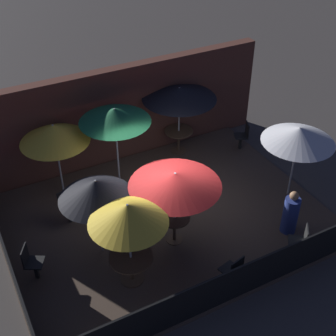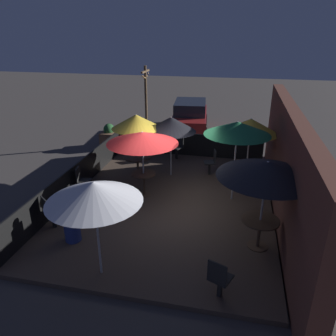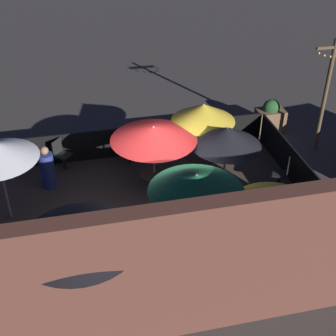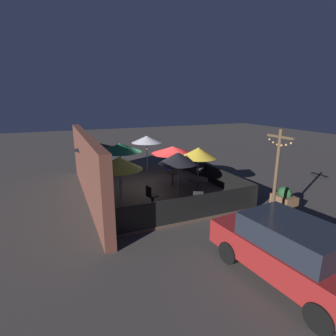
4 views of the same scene
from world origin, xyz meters
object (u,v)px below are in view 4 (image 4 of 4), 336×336
Objects in this scene: patio_umbrella_0 at (198,153)px; parked_car_0 at (290,251)px; patio_chair_2 at (200,171)px; patio_umbrella_2 at (96,146)px; patio_umbrella_6 at (178,158)px; patio_chair_1 at (184,164)px; dining_table_0 at (198,182)px; patio_chair_3 at (198,200)px; patron_0 at (170,163)px; planter_box at (284,201)px; patio_umbrella_1 at (173,150)px; dining_table_1 at (173,175)px; patio_chair_0 at (151,195)px; patio_umbrella_4 at (120,148)px; light_post at (276,175)px; patio_umbrella_3 at (147,139)px; patio_umbrella_5 at (119,163)px; patio_chair_4 at (107,165)px; dining_table_2 at (98,172)px.

parked_car_0 is (-6.29, 0.93, -1.27)m from patio_umbrella_0.
patio_chair_2 is at bearing -33.41° from patio_umbrella_0.
patio_umbrella_2 reaches higher than patio_umbrella_6.
patio_umbrella_0 is 4.27m from patio_chair_1.
patio_umbrella_2 reaches higher than dining_table_0.
patio_umbrella_2 is 2.38× the size of patio_chair_3.
patio_umbrella_0 reaches higher than patron_0.
patio_umbrella_6 is at bearing 51.06° from planter_box.
patio_umbrella_1 is 3.73m from patio_chair_3.
dining_table_1 is 0.69× the size of planter_box.
patio_umbrella_2 is 4.82m from patron_0.
patio_chair_0 is 2.00m from patio_chair_3.
patio_umbrella_4 is 0.56× the size of parked_car_0.
light_post is at bearing -58.44° from patio_chair_0.
patio_umbrella_6 is at bearing 27.67° from light_post.
patio_chair_1 is at bearing -38.33° from patio_umbrella_1.
patio_umbrella_3 is 6.37m from patio_umbrella_5.
patio_umbrella_3 reaches higher than patio_chair_1.
patron_0 is (-0.97, -1.16, -1.41)m from patio_umbrella_3.
patio_umbrella_1 is at bearing 24.09° from patio_umbrella_0.
patron_0 is 1.15× the size of planter_box.
dining_table_0 is 1.07× the size of patio_chair_1.
patio_umbrella_3 is at bearing 20.41° from planter_box.
light_post is (-5.85, 0.47, 1.36)m from patio_chair_2.
dining_table_0 is 3.85m from planter_box.
dining_table_0 is (0.41, -3.83, -1.37)m from patio_umbrella_5.
patio_umbrella_4 is (-2.35, -0.71, 0.24)m from patio_umbrella_2.
planter_box is at bearing -40.15° from patio_chair_0.
patio_chair_4 is (5.38, 3.30, -1.50)m from patio_umbrella_0.
patio_umbrella_5 reaches higher than patio_chair_0.
patio_umbrella_5 is 1.02× the size of patio_umbrella_6.
patio_umbrella_2 reaches higher than patio_umbrella_1.
light_post is (-3.97, -0.78, 1.31)m from dining_table_0.
light_post is (-3.56, -4.61, -0.06)m from patio_umbrella_5.
parked_car_0 is at bearing 171.59° from patio_umbrella_0.
dining_table_0 is (0.26, -1.17, -1.32)m from patio_umbrella_6.
patio_umbrella_5 is at bearing 11.72° from patio_chair_2.
patio_chair_3 is (-5.46, -3.02, -1.54)m from patio_umbrella_2.
patio_umbrella_2 is 0.90× the size of patio_umbrella_4.
planter_box is at bearing -59.57° from light_post.
patio_umbrella_0 is at bearing -171.64° from patio_umbrella_3.
patio_chair_2 is (2.14, -2.41, -1.38)m from patio_umbrella_6.
patio_chair_4 is at bearing -23.50° from dining_table_2.
dining_table_2 is 9.02m from light_post.
patio_chair_2 reaches higher than patio_chair_3.
planter_box is (-4.53, -2.96, -0.23)m from dining_table_1.
patio_umbrella_3 is 2.35× the size of patio_chair_1.
patio_umbrella_0 is 3.06m from patio_chair_0.
patio_chair_3 reaches higher than patio_chair_4.
patio_umbrella_1 is at bearing -120.38° from patio_umbrella_2.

